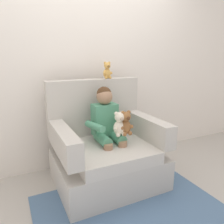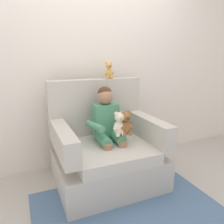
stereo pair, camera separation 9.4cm
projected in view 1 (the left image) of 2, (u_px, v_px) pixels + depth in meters
name	position (u px, v px, depth m)	size (l,w,h in m)	color
ground_plane	(108.00, 182.00, 2.41)	(8.00, 8.00, 0.00)	#ADA89E
back_wall	(85.00, 60.00, 2.64)	(6.00, 0.10, 2.60)	silver
floor_rug	(141.00, 222.00, 1.83)	(1.63, 1.50, 0.01)	slate
armchair	(106.00, 152.00, 2.36)	(1.07, 0.87, 1.09)	#BCB7AD
seated_child	(107.00, 122.00, 2.31)	(0.45, 0.39, 0.82)	#4C9370
plush_brown	(126.00, 124.00, 2.22)	(0.15, 0.12, 0.25)	brown
plush_cream	(119.00, 124.00, 2.20)	(0.15, 0.12, 0.25)	silver
plush_honey_on_backrest	(107.00, 71.00, 2.50)	(0.11, 0.09, 0.19)	gold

